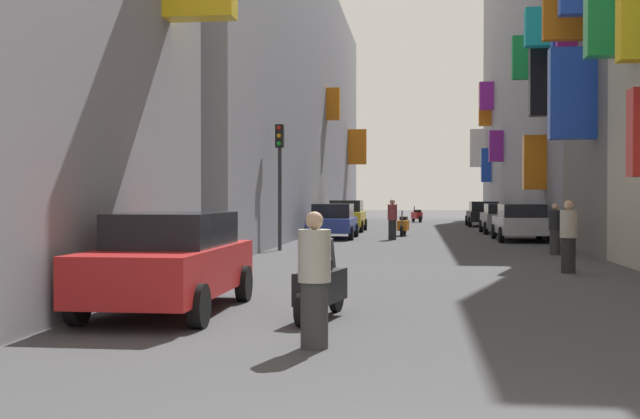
{
  "coord_description": "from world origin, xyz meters",
  "views": [
    {
      "loc": [
        -0.17,
        -3.89,
        1.75
      ],
      "look_at": [
        -4.01,
        27.72,
        1.23
      ],
      "focal_mm": 44.84,
      "sensor_mm": 36.0,
      "label": 1
    }
  ],
  "objects_px": {
    "parked_car_black": "(483,213)",
    "scooter_red": "(417,215)",
    "scooter_black": "(320,287)",
    "traffic_light_near_corner": "(280,164)",
    "pedestrian_near_right": "(314,281)",
    "pedestrian_crossing": "(555,229)",
    "parked_car_silver": "(521,221)",
    "parked_car_grey": "(503,218)",
    "pedestrian_mid_street": "(568,237)",
    "scooter_orange": "(403,225)",
    "parked_car_yellow": "(346,215)",
    "parked_car_blue": "(333,220)",
    "parked_car_red": "(170,260)",
    "pedestrian_near_left": "(392,220)"
  },
  "relations": [
    {
      "from": "traffic_light_near_corner",
      "to": "pedestrian_near_left",
      "type": "bearing_deg",
      "value": 63.24
    },
    {
      "from": "scooter_orange",
      "to": "pedestrian_crossing",
      "type": "height_order",
      "value": "pedestrian_crossing"
    },
    {
      "from": "pedestrian_crossing",
      "to": "pedestrian_near_left",
      "type": "relative_size",
      "value": 0.93
    },
    {
      "from": "parked_car_yellow",
      "to": "parked_car_red",
      "type": "distance_m",
      "value": 28.31
    },
    {
      "from": "parked_car_red",
      "to": "pedestrian_near_right",
      "type": "xyz_separation_m",
      "value": [
        2.53,
        -2.61,
        -0.0
      ]
    },
    {
      "from": "scooter_black",
      "to": "pedestrian_near_right",
      "type": "distance_m",
      "value": 2.2
    },
    {
      "from": "parked_car_yellow",
      "to": "scooter_red",
      "type": "height_order",
      "value": "parked_car_yellow"
    },
    {
      "from": "parked_car_grey",
      "to": "pedestrian_crossing",
      "type": "distance_m",
      "value": 13.9
    },
    {
      "from": "parked_car_silver",
      "to": "scooter_red",
      "type": "xyz_separation_m",
      "value": [
        -4.08,
        22.61,
        -0.3
      ]
    },
    {
      "from": "scooter_red",
      "to": "pedestrian_near_right",
      "type": "bearing_deg",
      "value": -91.47
    },
    {
      "from": "parked_car_red",
      "to": "pedestrian_near_left",
      "type": "relative_size",
      "value": 2.54
    },
    {
      "from": "pedestrian_near_right",
      "to": "pedestrian_crossing",
      "type": "bearing_deg",
      "value": 71.17
    },
    {
      "from": "pedestrian_near_right",
      "to": "scooter_black",
      "type": "bearing_deg",
      "value": 95.09
    },
    {
      "from": "parked_car_black",
      "to": "pedestrian_crossing",
      "type": "bearing_deg",
      "value": -89.36
    },
    {
      "from": "parked_car_black",
      "to": "pedestrian_mid_street",
      "type": "distance_m",
      "value": 28.84
    },
    {
      "from": "scooter_black",
      "to": "pedestrian_near_right",
      "type": "xyz_separation_m",
      "value": [
        0.19,
        -2.17,
        0.32
      ]
    },
    {
      "from": "scooter_black",
      "to": "traffic_light_near_corner",
      "type": "relative_size",
      "value": 0.48
    },
    {
      "from": "parked_car_red",
      "to": "scooter_orange",
      "type": "xyz_separation_m",
      "value": [
        3.1,
        24.05,
        -0.32
      ]
    },
    {
      "from": "traffic_light_near_corner",
      "to": "pedestrian_mid_street",
      "type": "bearing_deg",
      "value": -40.78
    },
    {
      "from": "parked_car_black",
      "to": "scooter_black",
      "type": "relative_size",
      "value": 2.13
    },
    {
      "from": "parked_car_yellow",
      "to": "parked_car_red",
      "type": "bearing_deg",
      "value": -90.37
    },
    {
      "from": "pedestrian_crossing",
      "to": "pedestrian_near_right",
      "type": "xyz_separation_m",
      "value": [
        -5.3,
        -15.54,
        0.02
      ]
    },
    {
      "from": "scooter_black",
      "to": "pedestrian_mid_street",
      "type": "xyz_separation_m",
      "value": [
        4.8,
        7.49,
        0.36
      ]
    },
    {
      "from": "parked_car_red",
      "to": "scooter_orange",
      "type": "height_order",
      "value": "parked_car_red"
    },
    {
      "from": "parked_car_silver",
      "to": "parked_car_grey",
      "type": "height_order",
      "value": "parked_car_silver"
    },
    {
      "from": "scooter_red",
      "to": "scooter_orange",
      "type": "distance_m",
      "value": 19.05
    },
    {
      "from": "parked_car_grey",
      "to": "scooter_orange",
      "type": "height_order",
      "value": "parked_car_grey"
    },
    {
      "from": "parked_car_black",
      "to": "traffic_light_near_corner",
      "type": "relative_size",
      "value": 1.02
    },
    {
      "from": "scooter_orange",
      "to": "pedestrian_mid_street",
      "type": "bearing_deg",
      "value": -76.62
    },
    {
      "from": "traffic_light_near_corner",
      "to": "parked_car_red",
      "type": "bearing_deg",
      "value": -87.04
    },
    {
      "from": "parked_car_black",
      "to": "parked_car_red",
      "type": "bearing_deg",
      "value": -101.92
    },
    {
      "from": "parked_car_black",
      "to": "traffic_light_near_corner",
      "type": "distance_m",
      "value": 23.65
    },
    {
      "from": "parked_car_black",
      "to": "pedestrian_near_left",
      "type": "relative_size",
      "value": 2.53
    },
    {
      "from": "parked_car_red",
      "to": "pedestrian_near_left",
      "type": "bearing_deg",
      "value": 82.49
    },
    {
      "from": "parked_car_yellow",
      "to": "parked_car_red",
      "type": "relative_size",
      "value": 1.01
    },
    {
      "from": "parked_car_silver",
      "to": "pedestrian_near_right",
      "type": "xyz_separation_m",
      "value": [
        -5.25,
        -23.1,
        0.01
      ]
    },
    {
      "from": "parked_car_silver",
      "to": "parked_car_yellow",
      "type": "bearing_deg",
      "value": 134.21
    },
    {
      "from": "parked_car_black",
      "to": "scooter_black",
      "type": "distance_m",
      "value": 36.71
    },
    {
      "from": "scooter_orange",
      "to": "parked_car_yellow",
      "type": "bearing_deg",
      "value": 124.42
    },
    {
      "from": "pedestrian_near_right",
      "to": "scooter_orange",
      "type": "bearing_deg",
      "value": 88.78
    },
    {
      "from": "parked_car_grey",
      "to": "scooter_black",
      "type": "relative_size",
      "value": 2.15
    },
    {
      "from": "parked_car_yellow",
      "to": "parked_car_grey",
      "type": "bearing_deg",
      "value": -11.03
    },
    {
      "from": "scooter_red",
      "to": "scooter_orange",
      "type": "xyz_separation_m",
      "value": [
        -0.6,
        -19.05,
        -0.0
      ]
    },
    {
      "from": "scooter_red",
      "to": "parked_car_yellow",
      "type": "bearing_deg",
      "value": -103.39
    },
    {
      "from": "parked_car_black",
      "to": "scooter_red",
      "type": "bearing_deg",
      "value": 118.24
    },
    {
      "from": "parked_car_silver",
      "to": "pedestrian_crossing",
      "type": "height_order",
      "value": "pedestrian_crossing"
    },
    {
      "from": "parked_car_blue",
      "to": "traffic_light_near_corner",
      "type": "xyz_separation_m",
      "value": [
        -0.93,
        -7.67,
        2.04
      ]
    },
    {
      "from": "parked_car_grey",
      "to": "pedestrian_mid_street",
      "type": "xyz_separation_m",
      "value": [
        -0.61,
        -19.78,
        0.08
      ]
    },
    {
      "from": "parked_car_black",
      "to": "parked_car_red",
      "type": "relative_size",
      "value": 1.0
    },
    {
      "from": "scooter_red",
      "to": "pedestrian_mid_street",
      "type": "relative_size",
      "value": 1.16
    }
  ]
}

